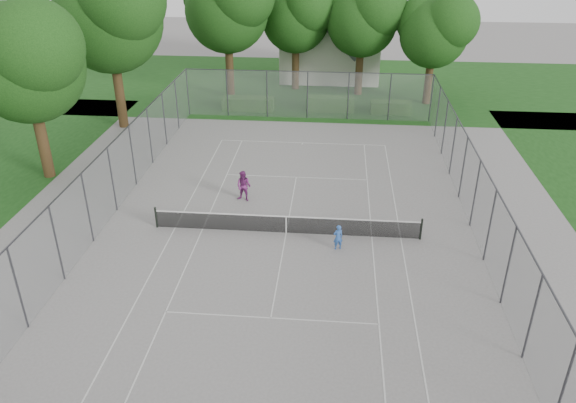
# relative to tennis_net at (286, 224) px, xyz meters

# --- Properties ---
(ground) EXTENTS (120.00, 120.00, 0.00)m
(ground) POSITION_rel_tennis_net_xyz_m (0.00, 0.00, -0.51)
(ground) COLOR slate
(ground) RESTS_ON ground
(grass_far) EXTENTS (60.00, 20.00, 0.00)m
(grass_far) POSITION_rel_tennis_net_xyz_m (0.00, 26.00, -0.51)
(grass_far) COLOR #164112
(grass_far) RESTS_ON ground
(court_markings) EXTENTS (11.03, 23.83, 0.01)m
(court_markings) POSITION_rel_tennis_net_xyz_m (0.00, 0.00, -0.50)
(court_markings) COLOR beige
(court_markings) RESTS_ON ground
(tennis_net) EXTENTS (12.87, 0.10, 1.10)m
(tennis_net) POSITION_rel_tennis_net_xyz_m (0.00, 0.00, 0.00)
(tennis_net) COLOR black
(tennis_net) RESTS_ON ground
(perimeter_fence) EXTENTS (18.08, 34.08, 3.52)m
(perimeter_fence) POSITION_rel_tennis_net_xyz_m (0.00, 0.00, 1.30)
(perimeter_fence) COLOR #38383D
(perimeter_fence) RESTS_ON ground
(tree_far_left) EXTENTS (7.51, 6.86, 10.80)m
(tree_far_left) POSITION_rel_tennis_net_xyz_m (-6.58, 21.82, 6.91)
(tree_far_left) COLOR #352413
(tree_far_left) RESTS_ON ground
(tree_far_midleft) EXTENTS (6.44, 5.88, 9.26)m
(tree_far_midleft) POSITION_rel_tennis_net_xyz_m (-1.40, 24.66, 5.85)
(tree_far_midleft) COLOR #352413
(tree_far_midleft) RESTS_ON ground
(tree_far_midright) EXTENTS (6.53, 5.96, 9.39)m
(tree_far_midright) POSITION_rel_tennis_net_xyz_m (4.01, 23.48, 5.94)
(tree_far_midright) COLOR #352413
(tree_far_midright) RESTS_ON ground
(tree_far_right) EXTENTS (5.98, 5.46, 8.60)m
(tree_far_right) POSITION_rel_tennis_net_xyz_m (9.44, 21.42, 5.39)
(tree_far_right) COLOR #352413
(tree_far_right) RESTS_ON ground
(tree_side_back) EXTENTS (8.16, 7.45, 11.72)m
(tree_side_back) POSITION_rel_tennis_net_xyz_m (-12.96, 13.90, 7.55)
(tree_side_back) COLOR #352413
(tree_side_back) RESTS_ON ground
(tree_side_front) EXTENTS (7.07, 6.45, 10.16)m
(tree_side_front) POSITION_rel_tennis_net_xyz_m (-14.36, 5.24, 6.47)
(tree_side_front) COLOR #352413
(tree_side_front) RESTS_ON ground
(hedge_left) EXTENTS (3.99, 1.20, 1.00)m
(hedge_left) POSITION_rel_tennis_net_xyz_m (-4.68, 18.50, -0.01)
(hedge_left) COLOR #214E19
(hedge_left) RESTS_ON ground
(hedge_mid) EXTENTS (3.65, 1.04, 1.15)m
(hedge_mid) POSITION_rel_tennis_net_xyz_m (1.71, 18.74, 0.06)
(hedge_mid) COLOR #214E19
(hedge_mid) RESTS_ON ground
(hedge_right) EXTENTS (3.07, 1.12, 0.92)m
(hedge_right) POSITION_rel_tennis_net_xyz_m (6.32, 18.69, -0.05)
(hedge_right) COLOR #214E19
(hedge_right) RESTS_ON ground
(house) EXTENTS (8.77, 6.80, 10.92)m
(house) POSITION_rel_tennis_net_xyz_m (1.39, 28.99, 3.88)
(house) COLOR silver
(house) RESTS_ON ground
(girl_player) EXTENTS (0.53, 0.44, 1.24)m
(girl_player) POSITION_rel_tennis_net_xyz_m (2.49, -1.20, 0.11)
(girl_player) COLOR #2F5EB1
(girl_player) RESTS_ON ground
(woman_player) EXTENTS (0.95, 0.82, 1.69)m
(woman_player) POSITION_rel_tennis_net_xyz_m (-2.56, 3.23, 0.33)
(woman_player) COLOR #75276A
(woman_player) RESTS_ON ground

